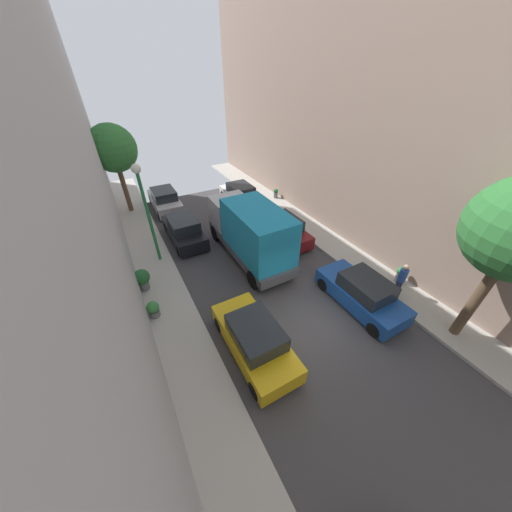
# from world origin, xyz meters

# --- Properties ---
(ground) EXTENTS (32.00, 32.00, 0.00)m
(ground) POSITION_xyz_m (0.00, 0.00, 0.00)
(ground) COLOR #423F42
(sidewalk_left) EXTENTS (2.00, 44.00, 0.15)m
(sidewalk_left) POSITION_xyz_m (-5.00, 0.00, 0.07)
(sidewalk_left) COLOR #B7B2A8
(sidewalk_left) RESTS_ON ground
(sidewalk_right) EXTENTS (2.00, 44.00, 0.15)m
(sidewalk_right) POSITION_xyz_m (5.00, 0.00, 0.07)
(sidewalk_right) COLOR #B7B2A8
(sidewalk_right) RESTS_ON ground
(parked_car_left_2) EXTENTS (1.78, 4.20, 1.57)m
(parked_car_left_2) POSITION_xyz_m (-2.70, -0.02, 0.72)
(parked_car_left_2) COLOR gold
(parked_car_left_2) RESTS_ON ground
(parked_car_left_3) EXTENTS (1.78, 4.20, 1.57)m
(parked_car_left_3) POSITION_xyz_m (-2.70, 9.08, 0.72)
(parked_car_left_3) COLOR black
(parked_car_left_3) RESTS_ON ground
(parked_car_left_4) EXTENTS (1.78, 4.20, 1.57)m
(parked_car_left_4) POSITION_xyz_m (-2.70, 14.11, 0.72)
(parked_car_left_4) COLOR silver
(parked_car_left_4) RESTS_ON ground
(parked_car_right_2) EXTENTS (1.78, 4.20, 1.57)m
(parked_car_right_2) POSITION_xyz_m (2.70, -0.20, 0.72)
(parked_car_right_2) COLOR #194799
(parked_car_right_2) RESTS_ON ground
(parked_car_right_3) EXTENTS (1.78, 4.20, 1.57)m
(parked_car_right_3) POSITION_xyz_m (2.70, 6.23, 0.72)
(parked_car_right_3) COLOR maroon
(parked_car_right_3) RESTS_ON ground
(parked_car_right_4) EXTENTS (1.78, 4.20, 1.57)m
(parked_car_right_4) POSITION_xyz_m (2.70, 12.22, 0.72)
(parked_car_right_4) COLOR white
(parked_car_right_4) RESTS_ON ground
(delivery_truck) EXTENTS (2.26, 6.60, 3.38)m
(delivery_truck) POSITION_xyz_m (0.00, 5.41, 1.79)
(delivery_truck) COLOR #4C4C51
(delivery_truck) RESTS_ON ground
(pedestrian) EXTENTS (0.40, 0.36, 1.72)m
(pedestrian) POSITION_xyz_m (4.64, -0.63, 1.07)
(pedestrian) COLOR #2D334C
(pedestrian) RESTS_ON sidewalk_right
(street_tree_0) EXTENTS (3.04, 3.04, 5.94)m
(street_tree_0) POSITION_xyz_m (-5.11, 14.85, 4.53)
(street_tree_0) COLOR brown
(street_tree_0) RESTS_ON sidewalk_left
(potted_plant_1) EXTENTS (0.36, 0.36, 0.73)m
(potted_plant_1) POSITION_xyz_m (5.58, 11.56, 0.54)
(potted_plant_1) COLOR slate
(potted_plant_1) RESTS_ON sidewalk_right
(potted_plant_2) EXTENTS (0.48, 0.48, 0.87)m
(potted_plant_2) POSITION_xyz_m (5.51, -0.12, 0.62)
(potted_plant_2) COLOR #B2A899
(potted_plant_2) RESTS_ON sidewalk_right
(potted_plant_3) EXTENTS (0.76, 0.76, 1.11)m
(potted_plant_3) POSITION_xyz_m (-5.79, 5.51, 0.78)
(potted_plant_3) COLOR slate
(potted_plant_3) RESTS_ON sidewalk_left
(potted_plant_4) EXTENTS (0.52, 0.52, 0.77)m
(potted_plant_4) POSITION_xyz_m (-5.72, 3.54, 0.55)
(potted_plant_4) COLOR slate
(potted_plant_4) RESTS_ON sidewalk_left
(lamp_post) EXTENTS (0.44, 0.44, 5.29)m
(lamp_post) POSITION_xyz_m (-4.60, 7.61, 3.65)
(lamp_post) COLOR #26723F
(lamp_post) RESTS_ON sidewalk_left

